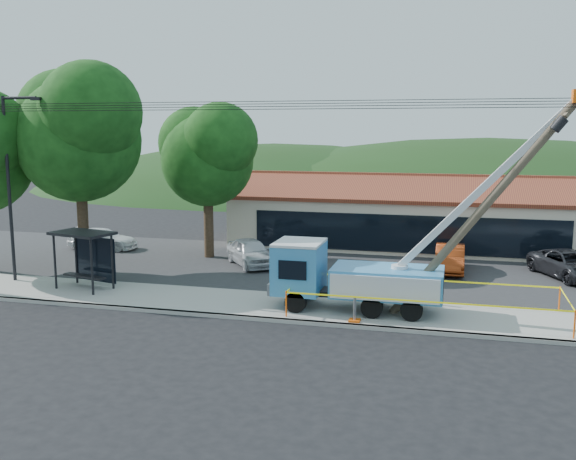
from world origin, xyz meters
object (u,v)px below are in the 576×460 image
Objects in this scene: leaning_pole at (490,200)px; car_white at (103,250)px; car_silver at (251,267)px; car_dark at (569,280)px; car_red at (449,273)px; bus_shelter at (86,247)px; utility_truck at (354,274)px.

car_white is at bearing 156.76° from leaning_pole.
car_dark is (16.35, 1.17, 0.00)m from car_silver.
leaning_pole is 24.72m from car_white.
leaning_pole reaches higher than car_dark.
car_silver reaches higher than car_white.
car_silver reaches higher than car_red.
car_white is (-4.56, 9.06, -2.11)m from bus_shelter.
car_silver is at bearing 148.47° from leaning_pole.
utility_truck is at bearing -83.81° from car_silver.
utility_truck is 3.80× the size of bus_shelter.
leaning_pole reaches higher than car_silver.
bus_shelter is (-12.55, 0.42, 0.45)m from utility_truck.
car_dark is at bearing 41.36° from utility_truck.
leaning_pole is at bearing -80.47° from car_red.
bus_shelter is (-17.71, 0.50, -2.72)m from leaning_pole.
car_red is at bearing -95.66° from car_white.
car_white is at bearing 130.91° from car_silver.
bus_shelter is 0.62× the size of car_dark.
car_red is at bearing 154.81° from car_dark.
leaning_pole reaches higher than bus_shelter.
bus_shelter is 9.18m from car_silver.
car_red reaches higher than car_dark.
car_red is 0.96× the size of car_white.
car_red is (10.52, 1.23, 0.00)m from car_silver.
utility_truck is 2.70× the size of car_white.
car_silver is at bearing 133.08° from utility_truck.
bus_shelter is at bearing 178.38° from leaning_pole.
car_white is (-22.27, 9.56, -4.83)m from leaning_pole.
car_dark is (22.12, 8.00, -2.11)m from bus_shelter.
utility_truck is 12.56m from bus_shelter.
car_dark is at bearing -32.79° from car_silver.
utility_truck reaches higher than leaning_pole.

